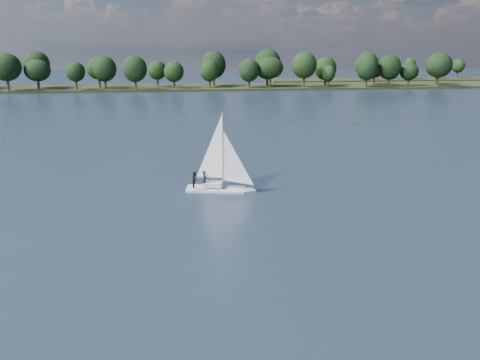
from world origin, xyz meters
name	(u,v)px	position (x,y,z in m)	size (l,w,h in m)	color
ground	(191,122)	(0.00, 100.00, 0.00)	(700.00, 700.00, 0.00)	#233342
far_shore	(174,88)	(0.00, 212.00, 0.00)	(660.00, 40.00, 1.50)	black
far_shore_back	(464,79)	(160.00, 260.00, 0.00)	(220.00, 30.00, 1.40)	black
sailboat	(216,169)	(-1.06, 40.85, 2.54)	(7.17, 3.65, 9.09)	silver
treeline	(157,69)	(-6.64, 207.42, 8.09)	(562.20, 73.54, 17.94)	black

